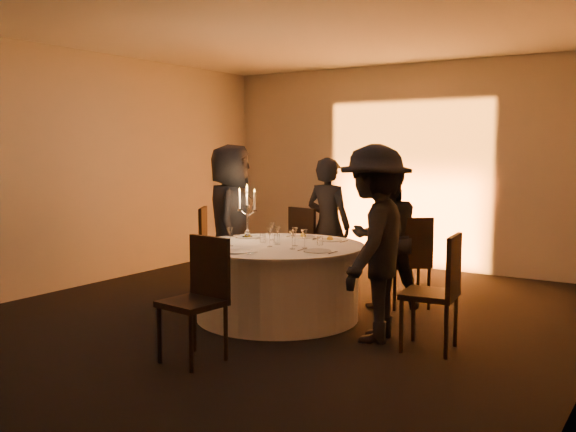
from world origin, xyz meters
The scene contains 32 objects.
floor centered at (0.00, 0.00, 0.00)m, with size 7.00×7.00×0.00m, color black.
ceiling centered at (0.00, 0.00, 3.00)m, with size 7.00×7.00×0.00m, color white.
wall_back centered at (0.00, 3.50, 1.50)m, with size 7.00×7.00×0.00m, color #AEAAA1.
wall_left centered at (-3.00, 0.00, 1.50)m, with size 7.00×7.00×0.00m, color #AEAAA1.
uplighter_fixture centered at (0.00, 3.20, 0.05)m, with size 0.25×0.12×0.10m, color black.
banquet_table centered at (0.00, 0.00, 0.38)m, with size 1.80×1.80×0.77m.
chair_left centered at (-1.55, 0.83, 0.57)m, with size 0.61×0.61×1.02m.
chair_back_left centered at (-0.41, 1.32, 0.59)m, with size 0.56×0.56×1.04m.
chair_back_right centered at (1.00, 1.12, 0.58)m, with size 0.63×0.63×1.02m.
chair_right centered at (1.80, -0.18, 0.58)m, with size 0.50×0.50×1.03m.
chair_front centered at (0.19, -1.46, 0.58)m, with size 0.50×0.50×1.03m.
guest_left centered at (-1.05, 0.57, 0.91)m, with size 0.88×0.58×1.81m, color black.
guest_back_left centered at (-0.13, 1.32, 0.83)m, with size 0.60×0.40×1.65m, color black.
guest_back_right centered at (0.78, 0.99, 0.80)m, with size 0.77×0.60×1.59m, color black.
guest_right centered at (1.17, -0.17, 0.90)m, with size 1.16×0.67×1.80m, color black.
plate_left centered at (-0.57, 0.26, 0.79)m, with size 0.36×0.27×0.08m.
plate_back_left centered at (-0.05, 0.59, 0.79)m, with size 0.36×0.26×0.08m.
plate_back_right centered at (0.33, 0.53, 0.79)m, with size 0.35×0.26×0.08m.
plate_right centered at (0.58, -0.18, 0.78)m, with size 0.36×0.27×0.01m.
plate_front centered at (-0.05, -0.62, 0.78)m, with size 0.36×0.28×0.01m.
coffee_cup centered at (-0.59, -0.33, 0.80)m, with size 0.11×0.11×0.07m.
candelabra centered at (-0.55, 0.22, 0.98)m, with size 0.25×0.12×0.60m.
wine_glass_a centered at (-0.23, 0.24, 0.91)m, with size 0.07×0.07×0.19m.
wine_glass_b centered at (0.29, -0.18, 0.91)m, with size 0.07×0.07×0.19m.
wine_glass_c centered at (0.01, -0.16, 0.91)m, with size 0.07×0.07×0.19m.
wine_glass_d centered at (0.00, -0.01, 0.91)m, with size 0.07×0.07×0.19m.
wine_glass_e centered at (-0.35, -0.34, 0.91)m, with size 0.07×0.07×0.19m.
wine_glass_f centered at (0.36, -0.06, 0.91)m, with size 0.07×0.07×0.19m.
wine_glass_g centered at (0.20, 0.02, 0.91)m, with size 0.07×0.07×0.19m.
tumbler_a centered at (-0.23, 0.06, 0.82)m, with size 0.07×0.07×0.09m, color white.
tumbler_b centered at (-0.09, 0.12, 0.82)m, with size 0.07×0.07×0.09m, color white.
tumbler_c centered at (0.39, 0.20, 0.82)m, with size 0.07×0.07×0.09m, color white.
Camera 1 is at (3.63, -5.47, 1.76)m, focal length 40.00 mm.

